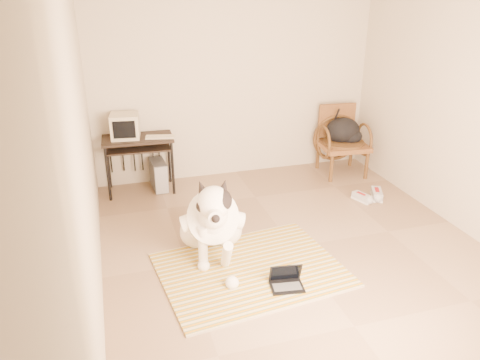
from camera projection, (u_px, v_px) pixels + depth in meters
name	position (u px, v px, depth m)	size (l,w,h in m)	color
floor	(293.00, 247.00, 5.05)	(4.50, 4.50, 0.00)	#8E7257
wall_back	(235.00, 82.00, 6.50)	(4.50, 4.50, 0.00)	beige
wall_front	(464.00, 241.00, 2.54)	(4.50, 4.50, 0.00)	beige
wall_left	(84.00, 146.00, 4.00)	(4.50, 4.50, 0.00)	beige
wall_right	(471.00, 111.00, 5.05)	(4.50, 4.50, 0.00)	beige
rug	(251.00, 270.00, 4.64)	(1.89, 1.52, 0.02)	#BC7810
dog	(212.00, 221.00, 4.75)	(0.67, 1.41, 1.01)	white
laptop	(286.00, 281.00, 4.36)	(0.33, 0.26, 0.21)	black
computer_desk	(138.00, 146.00, 6.14)	(0.93, 0.54, 0.76)	black
crt_monitor	(125.00, 126.00, 6.05)	(0.40, 0.38, 0.32)	beige
desk_keyboard	(160.00, 137.00, 6.10)	(0.37, 0.14, 0.02)	beige
pc_tower	(159.00, 175.00, 6.40)	(0.21, 0.44, 0.40)	#48484A
rattan_chair	(342.00, 140.00, 6.84)	(0.70, 0.68, 0.98)	brown
backpack	(344.00, 131.00, 6.80)	(0.52, 0.42, 0.37)	black
sneaker_left	(362.00, 198.00, 6.10)	(0.19, 0.29, 0.10)	silver
sneaker_right	(377.00, 194.00, 6.17)	(0.24, 0.34, 0.11)	silver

